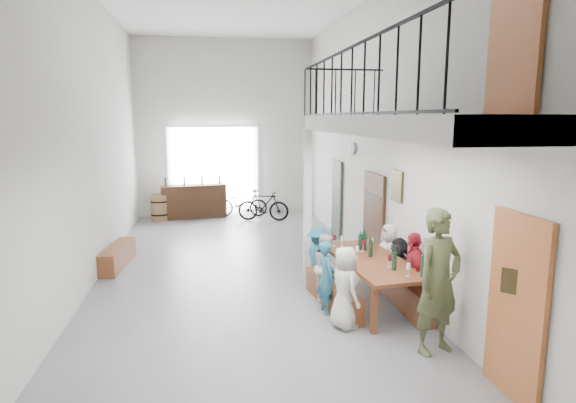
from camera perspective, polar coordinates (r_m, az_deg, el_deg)
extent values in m
plane|color=#5F5F62|center=(9.90, -5.76, -8.35)|extent=(12.00, 12.00, 0.00)
plane|color=silver|center=(15.40, -7.45, 8.57)|extent=(5.50, 0.00, 5.50)
plane|color=silver|center=(3.45, 0.12, 4.09)|extent=(5.50, 0.00, 5.50)
plane|color=silver|center=(9.64, -22.73, 7.10)|extent=(0.00, 12.00, 12.00)
plane|color=silver|center=(9.96, 10.09, 7.78)|extent=(0.00, 12.00, 12.00)
cube|color=white|center=(15.42, -8.81, 3.51)|extent=(2.80, 0.08, 2.80)
cube|color=#A3542A|center=(5.92, 25.40, -11.34)|extent=(0.06, 0.95, 2.10)
cube|color=#371F0E|center=(9.88, 10.09, -2.48)|extent=(0.06, 1.10, 2.00)
cube|color=#2B352B|center=(12.50, 5.82, 0.23)|extent=(0.06, 0.80, 2.00)
cube|color=#A3542A|center=(5.96, 25.40, 18.67)|extent=(0.06, 0.90, 1.95)
cube|color=#3A3017|center=(8.72, 12.80, 1.79)|extent=(0.04, 0.45, 0.55)
cylinder|color=white|center=(11.10, 7.77, 6.25)|extent=(0.04, 0.28, 0.28)
cube|color=silver|center=(6.70, 13.26, 8.82)|extent=(1.50, 5.60, 0.25)
cube|color=black|center=(6.51, 7.39, 17.63)|extent=(0.03, 5.60, 0.03)
cube|color=black|center=(6.45, 7.22, 10.31)|extent=(0.03, 5.60, 0.03)
cube|color=black|center=(9.37, 6.73, 15.27)|extent=(1.50, 0.03, 0.03)
cube|color=silver|center=(9.28, 2.31, -0.38)|extent=(0.14, 0.14, 2.88)
cube|color=brown|center=(8.14, 9.83, -6.91)|extent=(1.21, 2.51, 0.06)
cube|color=brown|center=(7.22, 10.19, -12.49)|extent=(0.09, 0.09, 0.73)
cube|color=brown|center=(7.59, 16.01, -11.58)|extent=(0.09, 0.09, 0.73)
cube|color=brown|center=(9.03, 4.56, -7.72)|extent=(0.09, 0.09, 0.73)
cube|color=brown|center=(9.33, 9.42, -7.24)|extent=(0.09, 0.09, 0.73)
cube|color=brown|center=(8.14, 5.32, -10.91)|extent=(0.54, 1.83, 0.42)
cube|color=brown|center=(8.46, 13.13, -10.02)|extent=(0.29, 2.17, 0.50)
cylinder|color=black|center=(8.76, 8.98, -4.28)|extent=(0.07, 0.07, 0.35)
cylinder|color=black|center=(8.21, 9.77, -5.29)|extent=(0.07, 0.07, 0.35)
cylinder|color=black|center=(7.57, 12.50, -6.69)|extent=(0.07, 0.07, 0.35)
cylinder|color=black|center=(8.60, 8.56, -4.54)|extent=(0.07, 0.07, 0.35)
cylinder|color=black|center=(8.59, 9.09, -4.57)|extent=(0.07, 0.07, 0.35)
cube|color=brown|center=(10.75, -19.56, -6.15)|extent=(0.53, 1.63, 0.45)
cylinder|color=olive|center=(15.10, -14.98, -0.70)|extent=(0.53, 0.53, 0.79)
cylinder|color=black|center=(15.14, -14.95, -1.44)|extent=(0.54, 0.54, 0.05)
cylinder|color=black|center=(15.07, -15.01, 0.04)|extent=(0.54, 0.54, 0.05)
cube|color=#371F0E|center=(15.26, -11.09, 0.02)|extent=(2.02, 0.81, 1.03)
cylinder|color=black|center=(15.05, -14.30, 2.29)|extent=(0.06, 0.06, 0.28)
cylinder|color=black|center=(15.10, -12.20, 2.40)|extent=(0.06, 0.06, 0.28)
cylinder|color=black|center=(15.23, -10.16, 2.53)|extent=(0.06, 0.06, 0.28)
cylinder|color=black|center=(15.30, -8.10, 2.62)|extent=(0.06, 0.06, 0.28)
imported|color=silver|center=(7.27, 6.74, -10.07)|extent=(0.52, 0.68, 1.24)
imported|color=#246079|center=(7.79, 4.56, -8.92)|extent=(0.33, 0.46, 1.17)
imported|color=silver|center=(8.35, 4.55, -7.69)|extent=(0.54, 0.64, 1.15)
imported|color=#246079|center=(8.89, 3.59, -6.59)|extent=(0.53, 0.80, 1.15)
imported|color=#A41C27|center=(7.95, 14.60, -8.23)|extent=(0.46, 0.82, 1.33)
imported|color=black|center=(8.54, 12.88, -7.75)|extent=(0.68, 1.05, 1.08)
imported|color=silver|center=(9.07, 11.89, -6.29)|extent=(0.45, 0.63, 1.20)
imported|color=#444D2B|center=(6.69, 17.41, -9.03)|extent=(0.83, 0.67, 1.95)
imported|color=#174C17|center=(10.68, 7.36, -5.78)|extent=(0.48, 0.45, 0.44)
imported|color=black|center=(15.25, -5.56, -0.18)|extent=(1.69, 0.79, 0.86)
imported|color=black|center=(14.56, -2.95, -0.48)|extent=(1.62, 0.85, 0.94)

